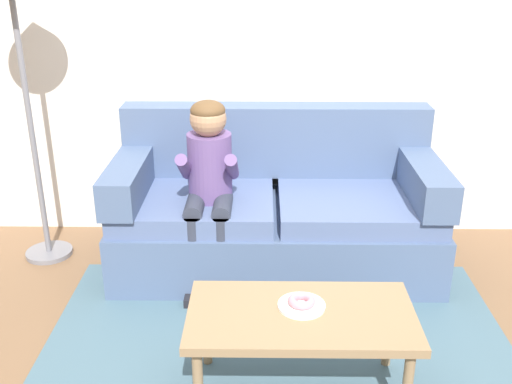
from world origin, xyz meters
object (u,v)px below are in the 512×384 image
object	(u,v)px
donut	(302,301)
couch	(275,212)
person_child	(209,176)
coffee_table	(301,322)

from	to	relation	value
donut	couch	bearing A→B (deg)	94.40
couch	person_child	distance (m)	0.55
donut	person_child	bearing A→B (deg)	116.06
coffee_table	donut	xyz separation A→B (m)	(0.00, 0.04, 0.08)
coffee_table	couch	bearing A→B (deg)	94.11
coffee_table	person_child	size ratio (longest dim) A/B	0.90
coffee_table	person_child	distance (m)	1.18
couch	donut	xyz separation A→B (m)	(0.09, -1.20, 0.12)
coffee_table	donut	bearing A→B (deg)	85.72
couch	person_child	world-z (taller)	person_child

